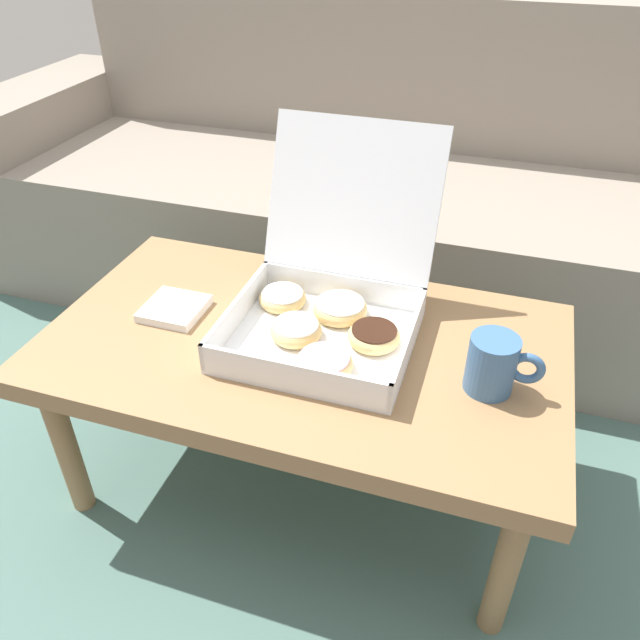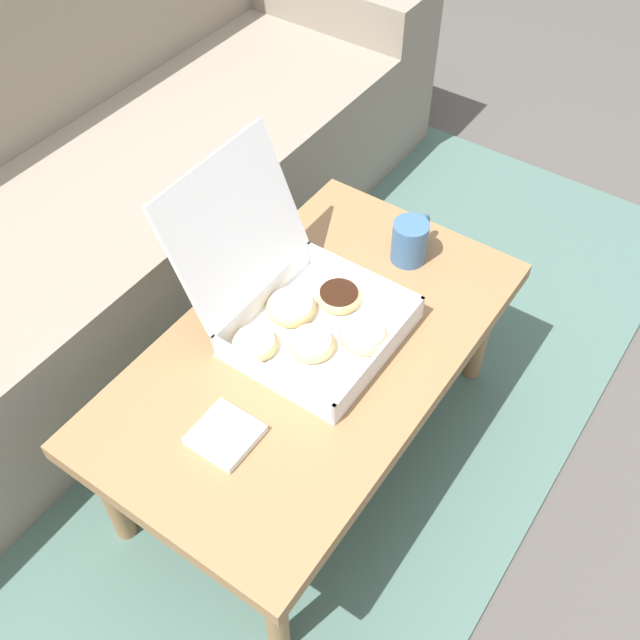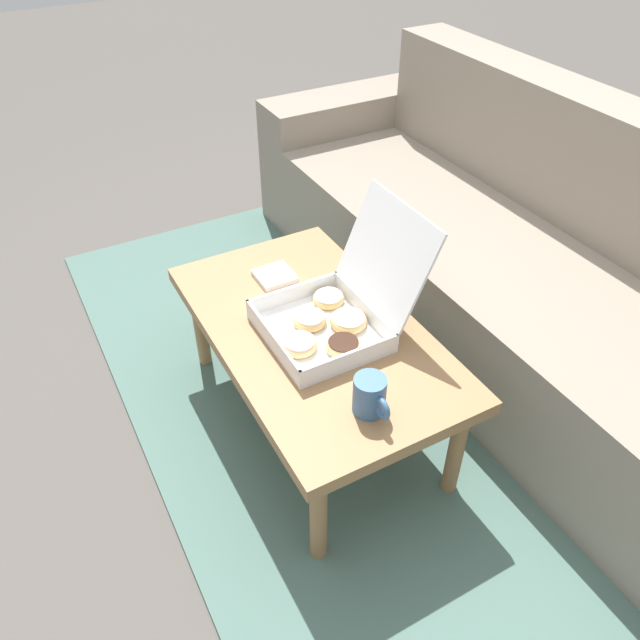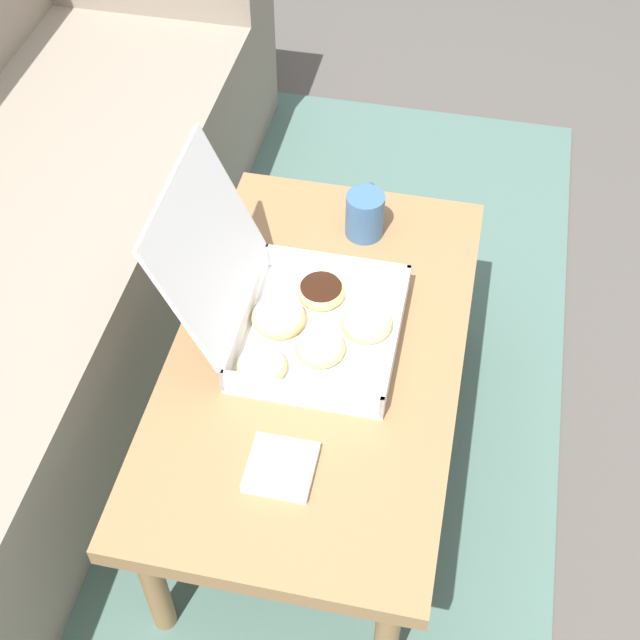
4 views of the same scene
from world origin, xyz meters
name	(u,v)px [view 4 (image 4 of 4)]	position (x,y,z in m)	size (l,w,h in m)	color
ground_plane	(298,457)	(0.00, 0.00, 0.00)	(12.00, 12.00, 0.00)	#514C47
area_rug	(168,433)	(0.00, 0.30, 0.01)	(2.64, 1.73, 0.01)	#4C6B60
coffee_table	(317,364)	(0.00, -0.05, 0.34)	(0.95, 0.54, 0.38)	#997047
pastry_box	(294,313)	(0.03, 0.01, 0.44)	(0.33, 0.41, 0.34)	white
coffee_mug	(365,213)	(0.34, -0.07, 0.43)	(0.12, 0.08, 0.10)	#3D6693
napkin_stack	(281,467)	(-0.27, -0.04, 0.39)	(0.11, 0.11, 0.02)	white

